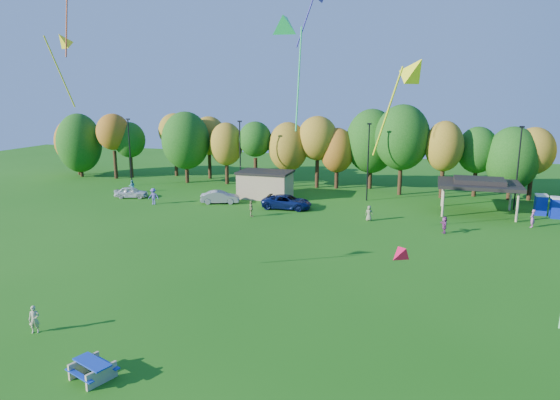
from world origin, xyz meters
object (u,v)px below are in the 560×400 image
(picnic_table, at_px, (93,369))
(car_a, at_px, (131,192))
(porta_potties, at_px, (556,206))
(car_b, at_px, (220,197))
(car_c, at_px, (287,202))
(car_d, at_px, (289,201))
(kite_flyer, at_px, (34,319))

(picnic_table, height_order, car_a, car_a)
(porta_potties, height_order, car_a, porta_potties)
(car_a, relative_size, car_b, 0.89)
(car_c, xyz_separation_m, car_d, (-0.04, 0.84, -0.09))
(car_c, height_order, car_d, car_c)
(car_a, height_order, car_b, car_b)
(picnic_table, bearing_deg, kite_flyer, 174.19)
(picnic_table, xyz_separation_m, car_a, (-20.65, 34.32, 0.19))
(car_b, bearing_deg, car_d, -105.46)
(kite_flyer, height_order, car_a, kite_flyer)
(porta_potties, xyz_separation_m, kite_flyer, (-32.26, -36.30, -0.33))
(car_d, bearing_deg, kite_flyer, 167.20)
(kite_flyer, bearing_deg, porta_potties, 21.70)
(car_b, bearing_deg, picnic_table, 175.63)
(car_d, bearing_deg, car_a, 88.12)
(porta_potties, xyz_separation_m, car_d, (-27.47, -3.88, -0.43))
(car_c, bearing_deg, car_d, -0.09)
(porta_potties, distance_m, car_c, 27.84)
(picnic_table, distance_m, car_c, 34.36)
(picnic_table, bearing_deg, car_c, 111.38)
(car_a, bearing_deg, porta_potties, -99.16)
(porta_potties, xyz_separation_m, picnic_table, (-26.48, -39.07, -0.62))
(car_b, height_order, car_c, car_c)
(porta_potties, distance_m, car_a, 47.37)
(car_c, distance_m, car_d, 0.84)
(picnic_table, bearing_deg, car_b, 124.46)
(picnic_table, distance_m, car_b, 35.85)
(porta_potties, distance_m, picnic_table, 47.20)
(picnic_table, relative_size, car_a, 0.59)
(car_b, xyz_separation_m, car_d, (8.09, 0.51, -0.05))
(porta_potties, height_order, car_c, porta_potties)
(car_a, distance_m, car_c, 19.70)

